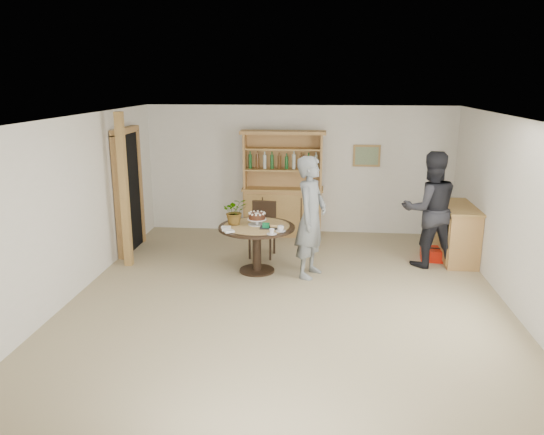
% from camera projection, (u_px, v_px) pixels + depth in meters
% --- Properties ---
extents(ground, '(7.00, 7.00, 0.00)m').
position_uv_depth(ground, '(287.00, 300.00, 7.38)').
color(ground, tan).
rests_on(ground, ground).
extents(room_shell, '(6.04, 7.04, 2.52)m').
position_uv_depth(room_shell, '(288.00, 177.00, 6.95)').
color(room_shell, white).
rests_on(room_shell, ground).
extents(doorway, '(0.13, 1.10, 2.18)m').
position_uv_depth(doorway, '(128.00, 189.00, 9.29)').
color(doorway, black).
rests_on(doorway, ground).
extents(pine_post, '(0.12, 0.12, 2.50)m').
position_uv_depth(pine_post, '(124.00, 191.00, 8.46)').
color(pine_post, '#AF8249').
rests_on(pine_post, ground).
extents(hutch, '(1.62, 0.54, 2.04)m').
position_uv_depth(hutch, '(283.00, 200.00, 10.35)').
color(hutch, '#B2874B').
rests_on(hutch, ground).
extents(sideboard, '(0.54, 1.26, 0.94)m').
position_uv_depth(sideboard, '(457.00, 233.00, 8.94)').
color(sideboard, '#B2874B').
rests_on(sideboard, ground).
extents(dining_table, '(1.20, 1.20, 0.76)m').
position_uv_depth(dining_table, '(257.00, 235.00, 8.34)').
color(dining_table, black).
rests_on(dining_table, ground).
extents(dining_chair, '(0.46, 0.46, 0.95)m').
position_uv_depth(dining_chair, '(263.00, 225.00, 9.15)').
color(dining_chair, black).
rests_on(dining_chair, ground).
extents(birthday_cake, '(0.30, 0.30, 0.20)m').
position_uv_depth(birthday_cake, '(257.00, 217.00, 8.32)').
color(birthday_cake, white).
rests_on(birthday_cake, dining_table).
extents(flower_vase, '(0.47, 0.44, 0.42)m').
position_uv_depth(flower_vase, '(235.00, 211.00, 8.33)').
color(flower_vase, '#3F7233').
rests_on(flower_vase, dining_table).
extents(gift_tray, '(0.30, 0.20, 0.08)m').
position_uv_depth(gift_tray, '(269.00, 226.00, 8.15)').
color(gift_tray, black).
rests_on(gift_tray, dining_table).
extents(coffee_cup_a, '(0.15, 0.15, 0.09)m').
position_uv_depth(coffee_cup_a, '(281.00, 229.00, 7.98)').
color(coffee_cup_a, silver).
rests_on(coffee_cup_a, dining_table).
extents(coffee_cup_b, '(0.15, 0.15, 0.08)m').
position_uv_depth(coffee_cup_b, '(272.00, 232.00, 7.83)').
color(coffee_cup_b, silver).
rests_on(coffee_cup_b, dining_table).
extents(napkins, '(0.24, 0.33, 0.03)m').
position_uv_depth(napkins, '(227.00, 229.00, 8.03)').
color(napkins, white).
rests_on(napkins, dining_table).
extents(teen_boy, '(0.66, 0.80, 1.88)m').
position_uv_depth(teen_boy, '(311.00, 217.00, 8.08)').
color(teen_boy, slate).
rests_on(teen_boy, ground).
extents(adult_person, '(1.01, 0.84, 1.89)m').
position_uv_depth(adult_person, '(430.00, 209.00, 8.54)').
color(adult_person, black).
rests_on(adult_person, ground).
extents(red_suitcase, '(0.64, 0.46, 0.21)m').
position_uv_depth(red_suitcase, '(439.00, 254.00, 8.99)').
color(red_suitcase, red).
rests_on(red_suitcase, ground).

